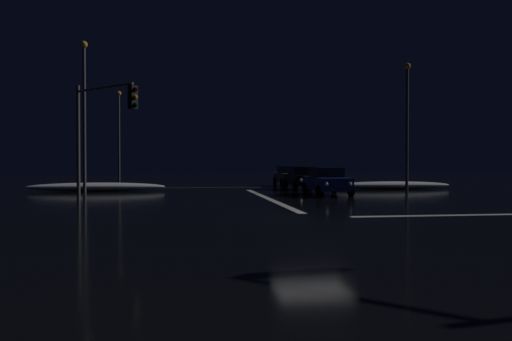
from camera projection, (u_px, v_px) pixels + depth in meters
The scene contains 12 objects.
ground at pixel (312, 219), 16.95m from camera, with size 120.00×120.00×0.10m, color black.
stop_line_north at pixel (268, 198), 25.99m from camera, with size 0.35×15.71×0.01m.
centre_line_ns at pixel (242, 187), 37.47m from camera, with size 22.00×0.15×0.01m.
snow_bank_left_curb at pixel (96, 187), 32.32m from camera, with size 8.76×1.50×0.56m.
snow_bank_right_curb at pixel (390, 185), 34.83m from camera, with size 8.72×1.50×0.54m.
sedan_blue at pixel (327, 181), 28.66m from camera, with size 2.02×4.33×1.57m.
sedan_black at pixel (303, 178), 34.63m from camera, with size 2.02×4.33×1.57m.
sedan_gray at pixel (289, 176), 39.84m from camera, with size 2.02×4.33×1.57m.
traffic_signal_nw at pixel (101, 119), 23.84m from camera, with size 3.29×3.29×5.71m.
streetlamp_left_near at pixel (84, 106), 30.00m from camera, with size 0.44×0.44×9.14m.
streetlamp_left_far at pixel (119, 129), 45.84m from camera, with size 0.44×0.44×8.40m.
streetlamp_right_near at pixel (407, 117), 32.89m from camera, with size 0.44×0.44×8.41m.
Camera 1 is at (-4.26, -16.48, 1.88)m, focal length 35.15 mm.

